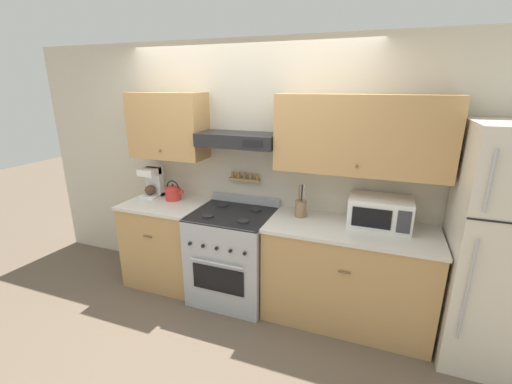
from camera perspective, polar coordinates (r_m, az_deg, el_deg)
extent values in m
plane|color=brown|center=(3.56, -5.81, -19.21)|extent=(16.00, 16.00, 0.00)
cube|color=beige|center=(3.60, -1.45, 3.84)|extent=(5.20, 0.08, 2.55)
cube|color=tan|center=(3.73, -14.45, 10.66)|extent=(0.81, 0.33, 0.67)
sphere|color=brown|center=(3.62, -15.76, 6.62)|extent=(0.02, 0.02, 0.02)
cube|color=tan|center=(3.07, 17.10, 9.09)|extent=(1.46, 0.33, 0.67)
sphere|color=brown|center=(2.94, 16.43, 4.15)|extent=(0.02, 0.02, 0.02)
cube|color=#232326|center=(3.33, -2.97, 8.72)|extent=(0.78, 0.37, 0.13)
cube|color=black|center=(3.08, -0.64, 8.01)|extent=(0.19, 0.01, 0.06)
cube|color=tan|center=(3.56, -1.93, 2.12)|extent=(0.34, 0.07, 0.02)
cylinder|color=olive|center=(3.60, -3.94, 2.93)|extent=(0.03, 0.03, 0.06)
cylinder|color=olive|center=(3.57, -2.94, 2.84)|extent=(0.03, 0.03, 0.06)
cylinder|color=olive|center=(3.54, -1.93, 2.74)|extent=(0.03, 0.03, 0.06)
cylinder|color=olive|center=(3.52, -0.91, 2.64)|extent=(0.03, 0.03, 0.06)
cylinder|color=olive|center=(3.50, 0.13, 2.54)|extent=(0.03, 0.03, 0.06)
cube|color=tan|center=(3.95, -14.36, -8.22)|extent=(0.81, 0.64, 0.89)
cube|color=silver|center=(3.78, -14.88, -1.87)|extent=(0.83, 0.67, 0.03)
cylinder|color=brown|center=(3.62, -17.63, -7.12)|extent=(0.10, 0.01, 0.01)
cube|color=tan|center=(3.34, 14.92, -13.34)|extent=(1.46, 0.64, 0.89)
cube|color=silver|center=(3.13, 15.57, -6.01)|extent=(1.48, 0.67, 0.03)
cylinder|color=brown|center=(2.94, 14.50, -12.85)|extent=(0.10, 0.01, 0.01)
cube|color=#ADAFB5|center=(3.56, -3.80, -10.59)|extent=(0.77, 0.69, 0.91)
cube|color=black|center=(3.32, -6.36, -14.33)|extent=(0.52, 0.01, 0.25)
cylinder|color=#ADAFB5|center=(3.21, -6.67, -11.78)|extent=(0.54, 0.02, 0.02)
cube|color=black|center=(3.36, -3.95, -3.65)|extent=(0.77, 0.69, 0.01)
cylinder|color=#232326|center=(3.30, -8.08, -3.96)|extent=(0.11, 0.11, 0.02)
cylinder|color=#232326|center=(3.15, -2.15, -4.87)|extent=(0.11, 0.11, 0.02)
cylinder|color=#232326|center=(3.57, -5.54, -2.16)|extent=(0.11, 0.11, 0.02)
cylinder|color=#232326|center=(3.44, 0.00, -2.90)|extent=(0.11, 0.11, 0.02)
cylinder|color=black|center=(3.28, -10.99, -8.46)|extent=(0.03, 0.02, 0.03)
cylinder|color=black|center=(3.21, -8.85, -8.90)|extent=(0.03, 0.02, 0.03)
cylinder|color=black|center=(3.15, -6.63, -9.34)|extent=(0.03, 0.02, 0.03)
cylinder|color=black|center=(3.10, -4.31, -9.78)|extent=(0.03, 0.02, 0.03)
cylinder|color=black|center=(3.05, -1.91, -10.23)|extent=(0.03, 0.02, 0.03)
cube|color=#ADAFB5|center=(3.63, -1.83, -1.24)|extent=(0.77, 0.04, 0.08)
cube|color=beige|center=(3.20, 35.93, -7.75)|extent=(0.72, 0.73, 1.88)
cylinder|color=#ADAFB5|center=(2.59, 34.50, 1.43)|extent=(0.02, 0.02, 0.41)
cylinder|color=#ADAFB5|center=(2.88, 31.75, -13.86)|extent=(0.02, 0.02, 0.79)
cylinder|color=red|center=(3.82, -13.62, -0.37)|extent=(0.17, 0.17, 0.12)
ellipsoid|color=red|center=(3.80, -13.69, 0.51)|extent=(0.16, 0.16, 0.07)
sphere|color=black|center=(3.79, -13.73, 1.15)|extent=(0.02, 0.02, 0.02)
cylinder|color=red|center=(3.77, -12.62, -0.24)|extent=(0.10, 0.04, 0.09)
torus|color=black|center=(3.79, -13.71, 0.81)|extent=(0.15, 0.01, 0.15)
cube|color=white|center=(3.99, -16.95, -0.55)|extent=(0.19, 0.23, 0.03)
cube|color=white|center=(4.01, -16.51, 1.75)|extent=(0.19, 0.08, 0.32)
cube|color=white|center=(3.91, -17.39, 3.22)|extent=(0.19, 0.19, 0.07)
ellipsoid|color=#4C3323|center=(3.96, -17.21, 0.32)|extent=(0.12, 0.12, 0.11)
cube|color=white|center=(3.19, 19.96, -3.15)|extent=(0.53, 0.35, 0.26)
cube|color=black|center=(3.02, 18.67, -4.16)|extent=(0.32, 0.01, 0.17)
cube|color=#38383D|center=(3.03, 23.43, -4.66)|extent=(0.11, 0.01, 0.19)
cylinder|color=#8E7051|center=(3.26, 7.44, -2.76)|extent=(0.11, 0.11, 0.16)
cylinder|color=olive|center=(3.21, 7.20, -0.18)|extent=(0.01, 0.05, 0.16)
cylinder|color=#28282B|center=(3.21, 7.65, -0.18)|extent=(0.01, 0.04, 0.16)
cylinder|color=#B2B2B7|center=(3.21, 7.95, -0.17)|extent=(0.01, 0.03, 0.16)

